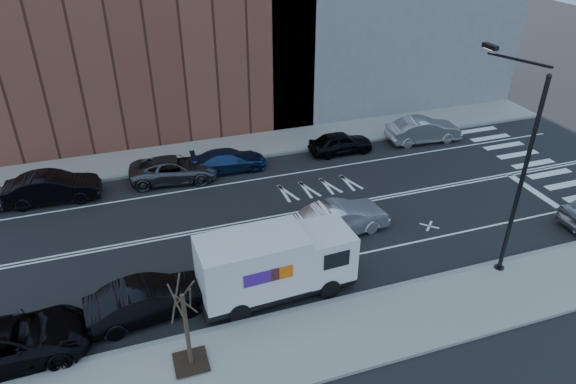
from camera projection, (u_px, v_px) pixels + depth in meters
ground at (297, 213)px, 27.21m from camera, size 120.00×120.00×0.00m
sidewalk_near at (373, 327)px, 19.97m from camera, size 44.00×3.60×0.15m
sidewalk_far at (253, 145)px, 34.38m from camera, size 44.00×3.60×0.15m
curb_near at (353, 297)px, 21.44m from camera, size 44.00×0.25×0.17m
curb_far at (261, 157)px, 32.90m from camera, size 44.00×0.25×0.17m
crosswalk at (541, 169)px, 31.63m from camera, size 3.00×14.00×0.01m
road_markings at (297, 213)px, 27.21m from camera, size 40.00×8.60×0.01m
streetlight at (516, 165)px, 20.93m from camera, size 0.44×4.02×9.34m
street_tree at (188, 337)px, 17.67m from camera, size 1.20×1.20×3.75m
fedex_van at (275, 263)px, 21.02m from camera, size 6.65×2.56×2.99m
far_parked_b at (52, 188)px, 27.95m from camera, size 5.05×2.03×1.63m
far_parked_c at (174, 169)px, 30.05m from camera, size 5.36×2.93×1.43m
far_parked_d at (229, 160)px, 31.17m from camera, size 4.62×2.02×1.32m
far_parked_e at (341, 143)px, 33.25m from camera, size 4.16×1.70×1.41m
far_parked_f at (424, 130)px, 34.73m from camera, size 5.12×2.09×1.65m
driving_sedan at (340, 219)px, 25.25m from camera, size 5.12×2.31×1.63m
near_parked_rear_a at (149, 300)px, 20.23m from camera, size 5.03×2.25×1.60m
near_parked_rear_b at (10, 343)px, 18.33m from camera, size 5.72×2.74×1.57m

